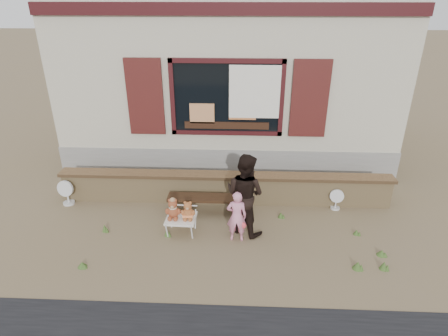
{
  "coord_description": "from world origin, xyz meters",
  "views": [
    {
      "loc": [
        0.3,
        -6.08,
        4.21
      ],
      "look_at": [
        0.0,
        0.6,
        1.0
      ],
      "focal_mm": 30.0,
      "sensor_mm": 36.0,
      "label": 1
    }
  ],
  "objects_px": {
    "folding_chair": "(181,219)",
    "teddy_bear_right": "(188,210)",
    "bench": "(206,201)",
    "teddy_bear_left": "(173,208)",
    "child": "(237,216)",
    "adult": "(245,194)"
  },
  "relations": [
    {
      "from": "folding_chair",
      "to": "adult",
      "type": "height_order",
      "value": "adult"
    },
    {
      "from": "folding_chair",
      "to": "teddy_bear_left",
      "type": "xyz_separation_m",
      "value": [
        -0.14,
        0.01,
        0.23
      ]
    },
    {
      "from": "folding_chair",
      "to": "child",
      "type": "distance_m",
      "value": 1.08
    },
    {
      "from": "child",
      "to": "adult",
      "type": "bearing_deg",
      "value": -113.62
    },
    {
      "from": "teddy_bear_right",
      "to": "adult",
      "type": "distance_m",
      "value": 1.09
    },
    {
      "from": "bench",
      "to": "adult",
      "type": "bearing_deg",
      "value": -35.98
    },
    {
      "from": "folding_chair",
      "to": "teddy_bear_left",
      "type": "bearing_deg",
      "value": -180.0
    },
    {
      "from": "bench",
      "to": "teddy_bear_left",
      "type": "distance_m",
      "value": 0.92
    },
    {
      "from": "bench",
      "to": "child",
      "type": "distance_m",
      "value": 1.08
    },
    {
      "from": "teddy_bear_right",
      "to": "child",
      "type": "xyz_separation_m",
      "value": [
        0.9,
        -0.16,
        -0.02
      ]
    },
    {
      "from": "teddy_bear_right",
      "to": "adult",
      "type": "height_order",
      "value": "adult"
    },
    {
      "from": "folding_chair",
      "to": "teddy_bear_right",
      "type": "relative_size",
      "value": 1.56
    },
    {
      "from": "bench",
      "to": "teddy_bear_right",
      "type": "xyz_separation_m",
      "value": [
        -0.28,
        -0.7,
        0.23
      ]
    },
    {
      "from": "teddy_bear_right",
      "to": "adult",
      "type": "relative_size",
      "value": 0.23
    },
    {
      "from": "teddy_bear_left",
      "to": "adult",
      "type": "bearing_deg",
      "value": 7.99
    },
    {
      "from": "adult",
      "to": "teddy_bear_left",
      "type": "bearing_deg",
      "value": 38.21
    },
    {
      "from": "child",
      "to": "folding_chair",
      "type": "bearing_deg",
      "value": -7.65
    },
    {
      "from": "teddy_bear_left",
      "to": "adult",
      "type": "relative_size",
      "value": 0.25
    },
    {
      "from": "teddy_bear_right",
      "to": "adult",
      "type": "xyz_separation_m",
      "value": [
        1.04,
        0.14,
        0.27
      ]
    },
    {
      "from": "teddy_bear_left",
      "to": "child",
      "type": "distance_m",
      "value": 1.2
    },
    {
      "from": "teddy_bear_left",
      "to": "adult",
      "type": "height_order",
      "value": "adult"
    },
    {
      "from": "teddy_bear_left",
      "to": "bench",
      "type": "bearing_deg",
      "value": 53.32
    }
  ]
}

